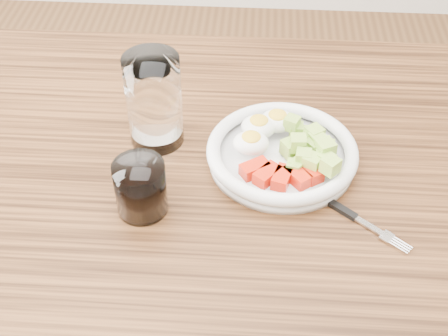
% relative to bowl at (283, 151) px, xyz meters
% --- Properties ---
extents(dining_table, '(1.50, 0.90, 0.77)m').
position_rel_bowl_xyz_m(dining_table, '(-0.08, -0.06, -0.12)').
color(dining_table, brown).
rests_on(dining_table, ground).
extents(bowl, '(0.25, 0.25, 0.06)m').
position_rel_bowl_xyz_m(bowl, '(0.00, 0.00, 0.00)').
color(bowl, white).
rests_on(bowl, dining_table).
extents(fork, '(0.15, 0.12, 0.01)m').
position_rel_bowl_xyz_m(fork, '(0.10, -0.11, -0.02)').
color(fork, black).
rests_on(fork, dining_table).
extents(water_glass, '(0.09, 0.09, 0.16)m').
position_rel_bowl_xyz_m(water_glass, '(-0.21, 0.04, 0.06)').
color(water_glass, white).
rests_on(water_glass, dining_table).
extents(coffee_glass, '(0.08, 0.08, 0.09)m').
position_rel_bowl_xyz_m(coffee_glass, '(-0.21, -0.12, 0.02)').
color(coffee_glass, white).
rests_on(coffee_glass, dining_table).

